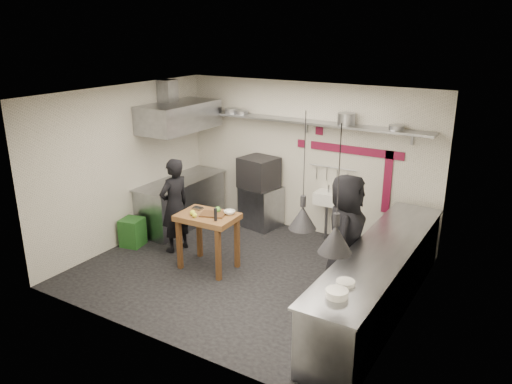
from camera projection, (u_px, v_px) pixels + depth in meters
The scene contains 47 objects.
floor at pixel (246, 272), 7.95m from camera, with size 5.00×5.00×0.00m, color black.
ceiling at pixel (244, 95), 7.07m from camera, with size 5.00×5.00×0.00m, color silver.
wall_back at pixel (306, 159), 9.21m from camera, with size 5.00×0.04×2.80m, color beige.
wall_front at pixel (148, 236), 5.81m from camera, with size 5.00×0.04×2.80m, color beige.
wall_left at pixel (125, 166), 8.75m from camera, with size 0.04×4.20×2.80m, color beige.
wall_right at pixel (412, 221), 6.28m from camera, with size 0.04×4.20×2.80m, color beige.
red_band_horiz at pixel (356, 150), 8.64m from camera, with size 1.70×0.02×0.14m, color maroon.
red_band_vert at pixel (387, 182), 8.50m from camera, with size 0.14×0.02×1.10m, color maroon.
red_tile_a at pixel (319, 131), 8.90m from camera, with size 0.14×0.02×0.14m, color maroon.
red_tile_b at pixel (301, 143), 9.16m from camera, with size 0.14×0.02×0.14m, color maroon.
back_shelf at pixel (303, 122), 8.84m from camera, with size 4.60×0.34×0.04m, color slate.
shelf_bracket_left at pixel (220, 116), 9.93m from camera, with size 0.04×0.06×0.24m, color slate.
shelf_bracket_mid at pixel (307, 126), 8.99m from camera, with size 0.04×0.06×0.24m, color slate.
shelf_bracket_right at pixel (413, 137), 8.06m from camera, with size 0.04×0.06×0.24m, color slate.
pan_far_left at pixel (232, 111), 9.57m from camera, with size 0.26×0.26×0.09m, color slate.
pan_mid_left at pixel (242, 112), 9.46m from camera, with size 0.26×0.26×0.07m, color slate.
stock_pot at pixel (346, 119), 8.40m from camera, with size 0.30×0.30×0.20m, color slate.
pan_right at pixel (396, 128), 8.00m from camera, with size 0.24×0.24×0.08m, color slate.
oven_stand at pixel (261, 206), 9.68m from camera, with size 0.67×0.61×0.80m, color slate.
combi_oven at pixel (259, 173), 9.45m from camera, with size 0.64×0.60×0.58m, color black.
oven_door at pixel (254, 176), 9.23m from camera, with size 0.45×0.03×0.46m, color maroon.
oven_glass at pixel (254, 176), 9.21m from camera, with size 0.32×0.01×0.34m, color black.
hand_sink at pixel (328, 198), 8.99m from camera, with size 0.46×0.34×0.22m, color silver.
sink_tap at pixel (329, 189), 8.93m from camera, with size 0.03×0.03×0.14m, color slate.
sink_drain at pixel (326, 221), 9.10m from camera, with size 0.06×0.06×0.66m, color slate.
utensil_rail at pixel (333, 168), 8.93m from camera, with size 0.02×0.02×0.90m, color slate.
counter_right at pixel (379, 281), 6.75m from camera, with size 0.70×3.80×0.90m, color slate.
counter_right_top at pixel (382, 250), 6.60m from camera, with size 0.76×3.90×0.03m, color slate.
plate_stack at pixel (337, 293), 5.40m from camera, with size 0.25×0.25×0.09m, color silver.
small_bowl_right at pixel (345, 283), 5.66m from camera, with size 0.22×0.22×0.05m, color silver.
counter_left at pixel (182, 203), 9.72m from camera, with size 0.70×1.90×0.90m, color slate.
counter_left_top at pixel (180, 180), 9.58m from camera, with size 0.76×2.00×0.03m, color slate.
extractor_hood at pixel (179, 116), 9.16m from camera, with size 0.78×1.60×0.50m, color slate.
hood_duct at pixel (168, 94), 9.16m from camera, with size 0.28×0.28×0.50m, color slate.
green_bin at pixel (132, 232), 8.86m from camera, with size 0.36×0.36×0.50m, color #1E511C.
prep_table at pixel (208, 241), 7.96m from camera, with size 0.92×0.64×0.92m, color brown, non-canonical shape.
cutting_board at pixel (213, 214), 7.79m from camera, with size 0.38×0.27×0.03m, color #503119.
pepper_mill at pixel (216, 215), 7.54m from camera, with size 0.05×0.05×0.20m, color black.
lemon_a at pixel (193, 213), 7.78m from camera, with size 0.09×0.09×0.09m, color #D0DA2E.
lemon_b at pixel (195, 215), 7.69m from camera, with size 0.08×0.08×0.08m, color #D0DA2E.
veg_ball at pixel (218, 210), 7.89m from camera, with size 0.10×0.10×0.10m, color #417D2A.
steel_tray at pixel (198, 208), 8.04m from camera, with size 0.17×0.11×0.03m, color slate.
bowl at pixel (229, 212), 7.83m from camera, with size 0.18×0.18×0.06m, color silver.
heat_lamp_near at pixel (304, 172), 5.99m from camera, with size 0.35×0.35×1.47m, color black, non-canonical shape.
heat_lamp_far at pixel (338, 190), 5.24m from camera, with size 0.38×0.38×1.43m, color black, non-canonical shape.
chef_left at pixel (175, 205), 8.50m from camera, with size 0.60×0.39×1.65m, color black.
chef_right at pixel (346, 235), 7.09m from camera, with size 0.88×0.57×1.80m, color black.
Camera 1 is at (3.86, -6.01, 3.72)m, focal length 35.00 mm.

